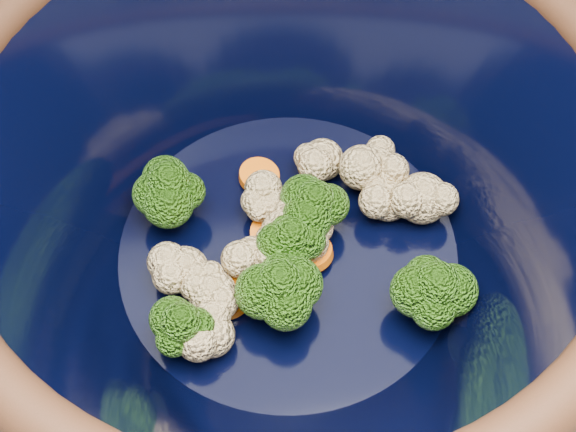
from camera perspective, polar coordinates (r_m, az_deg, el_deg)
The scene contains 2 objects.
mixing_bowl at distance 0.46m, azimuth -0.00°, elevation 1.09°, with size 0.46×0.46×0.17m.
vegetable_pile at distance 0.49m, azimuth 0.28°, elevation -1.73°, with size 0.20×0.15×0.05m.
Camera 1 is at (-0.09, -0.20, 1.39)m, focal length 50.00 mm.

